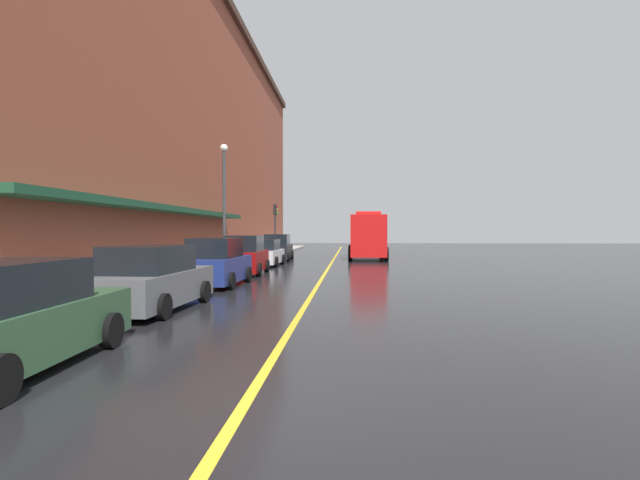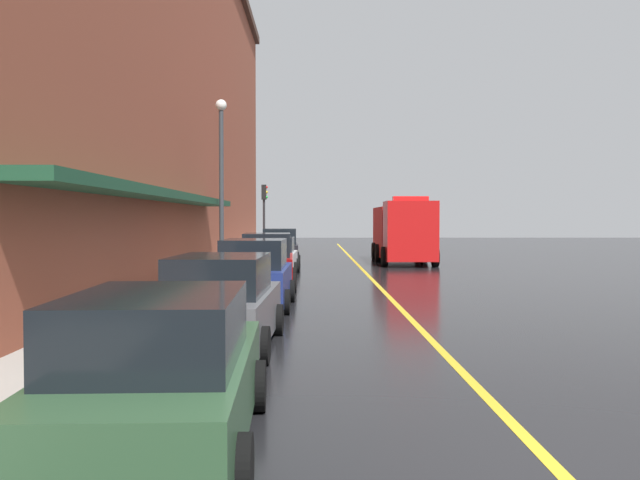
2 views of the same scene
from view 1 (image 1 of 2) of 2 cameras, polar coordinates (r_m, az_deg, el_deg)
The scene contains 14 objects.
ground_plane at distance 30.70m, azimuth 1.24°, elevation -2.91°, with size 112.00×112.00×0.00m, color black.
sidewalk_left at distance 31.57m, azimuth -10.09°, elevation -2.68°, with size 2.40×70.00×0.15m, color #9E9B93.
lane_center_stripe at distance 30.70m, azimuth 1.24°, elevation -2.90°, with size 0.16×70.00×0.01m, color gold.
brick_building_left at distance 33.82m, azimuth -22.90°, elevation 13.07°, with size 13.25×64.00×18.41m.
parked_car_0 at distance 8.74m, azimuth -33.18°, elevation -7.88°, with size 2.14×4.77×1.67m.
parked_car_1 at distance 13.77m, azimuth -19.13°, elevation -4.45°, with size 2.14×4.75×1.74m.
parked_car_2 at distance 19.19m, azimuth -12.06°, elevation -2.73°, with size 2.08×4.25×1.86m.
parked_car_3 at distance 24.05m, azimuth -8.79°, elevation -1.91°, with size 2.06×4.26×1.91m.
parked_car_4 at distance 29.77m, azimuth -6.54°, elevation -1.57°, with size 2.09×4.14×1.63m.
parked_car_5 at distance 35.32m, azimuth -5.00°, elevation -0.96°, with size 2.17×4.93×1.90m.
fire_truck at distance 37.29m, azimuth 5.55°, elevation 0.35°, with size 2.85×8.19×3.51m.
parking_meter_1 at distance 30.68m, azimuth -8.85°, elevation -0.94°, with size 0.14×0.18×1.33m.
street_lamp_left at distance 28.33m, azimuth -11.22°, elevation 5.64°, with size 0.44×0.44×6.94m.
traffic_light_near at distance 42.38m, azimuth -5.28°, elevation 2.44°, with size 0.38×0.36×4.30m.
Camera 1 is at (1.29, -5.60, 2.12)m, focal length 27.20 mm.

